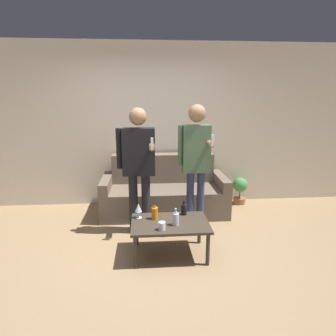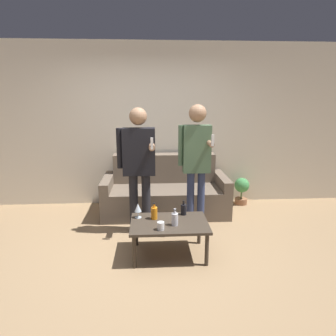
{
  "view_description": "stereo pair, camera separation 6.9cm",
  "coord_description": "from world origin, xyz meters",
  "px_view_note": "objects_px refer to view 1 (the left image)",
  "views": [
    {
      "loc": [
        -0.04,
        -3.1,
        1.83
      ],
      "look_at": [
        0.25,
        0.55,
        0.95
      ],
      "focal_mm": 32.0,
      "sensor_mm": 36.0,
      "label": 1
    },
    {
      "loc": [
        0.02,
        -3.1,
        1.83
      ],
      "look_at": [
        0.25,
        0.55,
        0.95
      ],
      "focal_mm": 32.0,
      "sensor_mm": 36.0,
      "label": 2
    }
  ],
  "objects_px": {
    "coffee_table": "(170,226)",
    "person_standing_left": "(138,161)",
    "person_standing_right": "(196,156)",
    "couch": "(164,192)",
    "bottle_orange": "(155,213)"
  },
  "relations": [
    {
      "from": "coffee_table",
      "to": "bottle_orange",
      "type": "relative_size",
      "value": 4.5
    },
    {
      "from": "person_standing_left",
      "to": "person_standing_right",
      "type": "relative_size",
      "value": 0.98
    },
    {
      "from": "bottle_orange",
      "to": "person_standing_left",
      "type": "xyz_separation_m",
      "value": [
        -0.19,
        0.53,
        0.51
      ]
    },
    {
      "from": "person_standing_right",
      "to": "coffee_table",
      "type": "bearing_deg",
      "value": -121.57
    },
    {
      "from": "person_standing_right",
      "to": "bottle_orange",
      "type": "bearing_deg",
      "value": -136.47
    },
    {
      "from": "coffee_table",
      "to": "bottle_orange",
      "type": "distance_m",
      "value": 0.24
    },
    {
      "from": "couch",
      "to": "person_standing_left",
      "type": "distance_m",
      "value": 1.09
    },
    {
      "from": "couch",
      "to": "bottle_orange",
      "type": "xyz_separation_m",
      "value": [
        -0.2,
        -1.29,
        0.17
      ]
    },
    {
      "from": "person_standing_right",
      "to": "person_standing_left",
      "type": "bearing_deg",
      "value": -179.0
    },
    {
      "from": "couch",
      "to": "coffee_table",
      "type": "xyz_separation_m",
      "value": [
        -0.03,
        -1.4,
        0.05
      ]
    },
    {
      "from": "bottle_orange",
      "to": "person_standing_left",
      "type": "relative_size",
      "value": 0.12
    },
    {
      "from": "coffee_table",
      "to": "person_standing_right",
      "type": "xyz_separation_m",
      "value": [
        0.4,
        0.65,
        0.69
      ]
    },
    {
      "from": "couch",
      "to": "person_standing_right",
      "type": "height_order",
      "value": "person_standing_right"
    },
    {
      "from": "person_standing_left",
      "to": "person_standing_right",
      "type": "height_order",
      "value": "person_standing_right"
    },
    {
      "from": "coffee_table",
      "to": "person_standing_left",
      "type": "bearing_deg",
      "value": 119.42
    }
  ]
}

